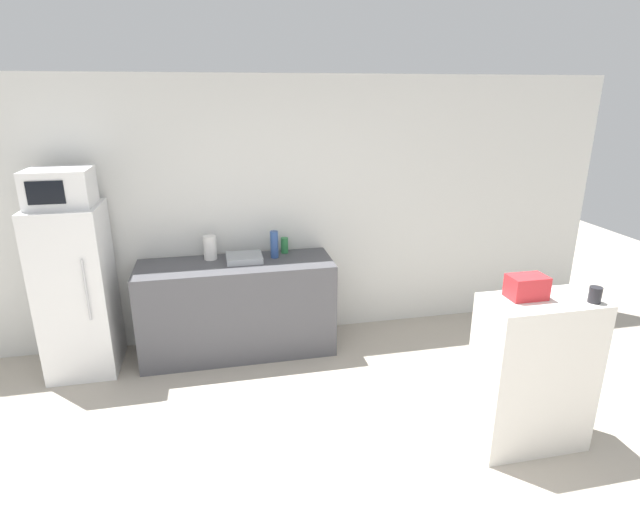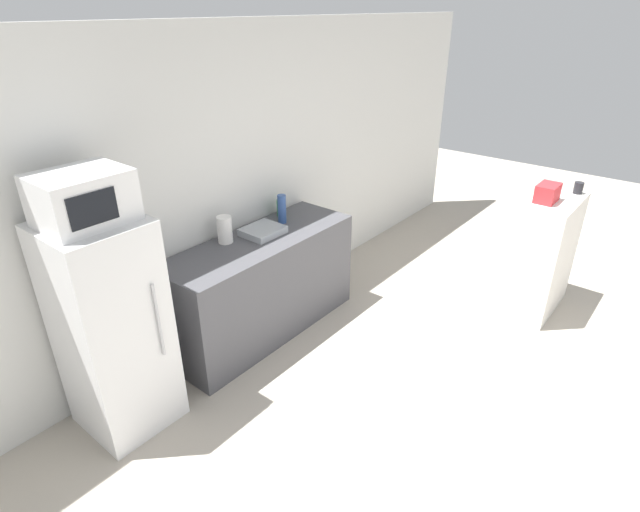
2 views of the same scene
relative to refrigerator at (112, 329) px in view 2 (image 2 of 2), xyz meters
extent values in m
plane|color=#B2A899|center=(1.33, -2.68, -0.76)|extent=(14.00, 14.00, 0.00)
cube|color=silver|center=(1.33, 0.38, 0.54)|extent=(8.00, 0.06, 2.60)
cube|color=silver|center=(0.00, 0.00, 0.00)|extent=(0.58, 0.60, 1.53)
cylinder|color=#B7B7BC|center=(0.16, -0.32, 0.11)|extent=(0.02, 0.02, 0.54)
cube|color=white|center=(0.00, 0.00, 0.92)|extent=(0.51, 0.42, 0.31)
cube|color=black|center=(-0.05, -0.21, 0.92)|extent=(0.28, 0.01, 0.19)
cube|color=#4C4C51|center=(1.40, 0.02, -0.31)|extent=(1.82, 0.62, 0.91)
cube|color=#9EA3A8|center=(1.48, 0.06, 0.18)|extent=(0.33, 0.29, 0.06)
cylinder|color=#2D4C8C|center=(1.78, 0.11, 0.28)|extent=(0.08, 0.08, 0.26)
cylinder|color=#2D7F42|center=(1.89, 0.23, 0.23)|extent=(0.07, 0.07, 0.15)
cube|color=white|center=(3.35, -1.78, -0.20)|extent=(0.79, 0.41, 1.12)
cube|color=red|center=(3.24, -1.73, 0.44)|extent=(0.25, 0.16, 0.16)
cylinder|color=#232328|center=(3.64, -1.89, 0.41)|extent=(0.08, 0.08, 0.11)
cylinder|color=white|center=(1.17, 0.19, 0.26)|extent=(0.12, 0.12, 0.23)
camera|label=1|loc=(1.24, -4.45, 1.68)|focal=28.00mm
camera|label=2|loc=(-1.25, -2.79, 1.92)|focal=28.00mm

